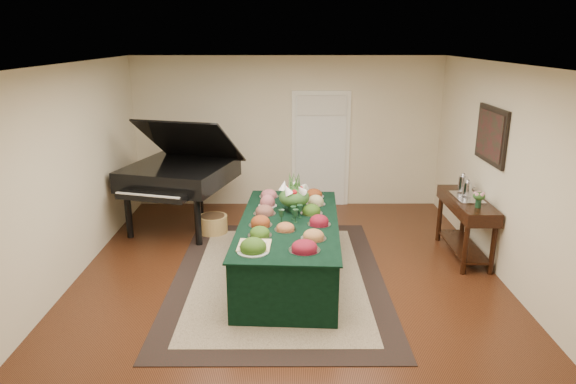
{
  "coord_description": "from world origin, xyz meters",
  "views": [
    {
      "loc": [
        -0.02,
        -6.16,
        3.01
      ],
      "look_at": [
        0.0,
        0.3,
        1.05
      ],
      "focal_mm": 32.0,
      "sensor_mm": 36.0,
      "label": 1
    }
  ],
  "objects_px": {
    "floral_centerpiece": "(294,193)",
    "grand_piano": "(180,173)",
    "mahogany_sideboard": "(466,212)",
    "buffet_table": "(289,248)"
  },
  "relations": [
    {
      "from": "grand_piano",
      "to": "mahogany_sideboard",
      "type": "bearing_deg",
      "value": -15.42
    },
    {
      "from": "mahogany_sideboard",
      "to": "grand_piano",
      "type": "bearing_deg",
      "value": 164.58
    },
    {
      "from": "floral_centerpiece",
      "to": "grand_piano",
      "type": "xyz_separation_m",
      "value": [
        -1.81,
        1.39,
        -0.09
      ]
    },
    {
      "from": "buffet_table",
      "to": "mahogany_sideboard",
      "type": "height_order",
      "value": "mahogany_sideboard"
    },
    {
      "from": "buffet_table",
      "to": "mahogany_sideboard",
      "type": "xyz_separation_m",
      "value": [
        2.48,
        0.62,
        0.29
      ]
    },
    {
      "from": "floral_centerpiece",
      "to": "mahogany_sideboard",
      "type": "xyz_separation_m",
      "value": [
        2.41,
        0.23,
        -0.34
      ]
    },
    {
      "from": "floral_centerpiece",
      "to": "mahogany_sideboard",
      "type": "bearing_deg",
      "value": 5.37
    },
    {
      "from": "buffet_table",
      "to": "grand_piano",
      "type": "bearing_deg",
      "value": 134.21
    },
    {
      "from": "grand_piano",
      "to": "mahogany_sideboard",
      "type": "relative_size",
      "value": 1.5
    },
    {
      "from": "buffet_table",
      "to": "grand_piano",
      "type": "relative_size",
      "value": 1.3
    }
  ]
}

